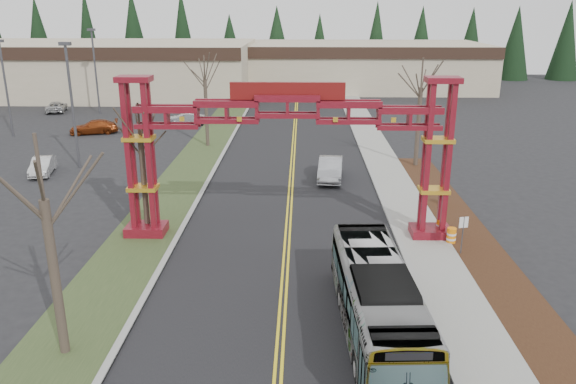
{
  "coord_description": "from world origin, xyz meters",
  "views": [
    {
      "loc": [
        0.78,
        -11.31,
        12.26
      ],
      "look_at": [
        0.11,
        14.67,
        3.71
      ],
      "focal_mm": 35.0,
      "sensor_mm": 36.0,
      "label": 1
    }
  ],
  "objects_px": {
    "parked_car_mid_a": "(94,127)",
    "transit_bus": "(377,301)",
    "retail_building_east": "(361,66)",
    "retail_building_west": "(94,68)",
    "bare_tree_median_near": "(44,201)",
    "light_pole_far": "(95,65)",
    "bare_tree_median_mid": "(141,141)",
    "light_pole_near": "(71,97)",
    "barrel_north": "(444,200)",
    "barrel_mid": "(441,227)",
    "gateway_arch": "(288,132)",
    "silver_sedan": "(330,169)",
    "parked_car_far_b": "(57,107)",
    "barrel_south": "(451,236)",
    "light_pole_mid": "(5,82)",
    "street_sign": "(463,228)",
    "parked_car_far_a": "(186,119)",
    "bare_tree_median_far": "(205,80)",
    "parked_car_near_b": "(42,166)",
    "bare_tree_right_far": "(421,88)"
  },
  "relations": [
    {
      "from": "gateway_arch",
      "to": "retail_building_east",
      "type": "bearing_deg",
      "value": 80.83
    },
    {
      "from": "light_pole_near",
      "to": "silver_sedan",
      "type": "bearing_deg",
      "value": -8.18
    },
    {
      "from": "barrel_south",
      "to": "bare_tree_right_far",
      "type": "bearing_deg",
      "value": 86.1
    },
    {
      "from": "retail_building_east",
      "to": "street_sign",
      "type": "bearing_deg",
      "value": -90.82
    },
    {
      "from": "parked_car_far_b",
      "to": "light_pole_mid",
      "type": "xyz_separation_m",
      "value": [
        1.38,
        -13.76,
        4.79
      ]
    },
    {
      "from": "retail_building_west",
      "to": "parked_car_mid_a",
      "type": "relative_size",
      "value": 9.62
    },
    {
      "from": "bare_tree_right_far",
      "to": "light_pole_near",
      "type": "bearing_deg",
      "value": -178.0
    },
    {
      "from": "retail_building_west",
      "to": "parked_car_far_b",
      "type": "relative_size",
      "value": 10.02
    },
    {
      "from": "bare_tree_median_far",
      "to": "light_pole_far",
      "type": "bearing_deg",
      "value": 134.05
    },
    {
      "from": "silver_sedan",
      "to": "parked_car_far_a",
      "type": "xyz_separation_m",
      "value": [
        -14.89,
        20.15,
        -0.13
      ]
    },
    {
      "from": "barrel_north",
      "to": "retail_building_east",
      "type": "bearing_deg",
      "value": 89.98
    },
    {
      "from": "parked_car_near_b",
      "to": "parked_car_far_a",
      "type": "bearing_deg",
      "value": 56.92
    },
    {
      "from": "retail_building_east",
      "to": "parked_car_far_a",
      "type": "distance_m",
      "value": 37.9
    },
    {
      "from": "gateway_arch",
      "to": "retail_building_west",
      "type": "xyz_separation_m",
      "value": [
        -30.0,
        53.96,
        -2.22
      ]
    },
    {
      "from": "parked_car_near_b",
      "to": "barrel_north",
      "type": "height_order",
      "value": "parked_car_near_b"
    },
    {
      "from": "street_sign",
      "to": "light_pole_mid",
      "type": "bearing_deg",
      "value": 143.55
    },
    {
      "from": "retail_building_east",
      "to": "parked_car_mid_a",
      "type": "xyz_separation_m",
      "value": [
        -30.48,
        -35.36,
        -2.82
      ]
    },
    {
      "from": "light_pole_near",
      "to": "parked_car_far_b",
      "type": "bearing_deg",
      "value": 116.36
    },
    {
      "from": "parked_car_mid_a",
      "to": "light_pole_near",
      "type": "xyz_separation_m",
      "value": [
        3.28,
        -12.64,
        4.98
      ]
    },
    {
      "from": "retail_building_west",
      "to": "bare_tree_median_near",
      "type": "height_order",
      "value": "bare_tree_median_near"
    },
    {
      "from": "transit_bus",
      "to": "parked_car_far_b",
      "type": "relative_size",
      "value": 2.32
    },
    {
      "from": "light_pole_mid",
      "to": "street_sign",
      "type": "height_order",
      "value": "light_pole_mid"
    },
    {
      "from": "parked_car_mid_a",
      "to": "barrel_north",
      "type": "xyz_separation_m",
      "value": [
        30.46,
        -21.35,
        -0.25
      ]
    },
    {
      "from": "retail_building_east",
      "to": "bare_tree_median_far",
      "type": "relative_size",
      "value": 4.59
    },
    {
      "from": "silver_sedan",
      "to": "light_pole_far",
      "type": "bearing_deg",
      "value": 139.63
    },
    {
      "from": "retail_building_west",
      "to": "light_pole_mid",
      "type": "bearing_deg",
      "value": -86.41
    },
    {
      "from": "parked_car_mid_a",
      "to": "transit_bus",
      "type": "bearing_deg",
      "value": 17.47
    },
    {
      "from": "transit_bus",
      "to": "parked_car_near_b",
      "type": "distance_m",
      "value": 31.75
    },
    {
      "from": "retail_building_west",
      "to": "bare_tree_median_mid",
      "type": "bearing_deg",
      "value": -67.72
    },
    {
      "from": "retail_building_east",
      "to": "transit_bus",
      "type": "xyz_separation_m",
      "value": [
        -6.27,
        -71.94,
        -2.03
      ]
    },
    {
      "from": "retail_building_west",
      "to": "barrel_north",
      "type": "height_order",
      "value": "retail_building_west"
    },
    {
      "from": "barrel_mid",
      "to": "barrel_north",
      "type": "xyz_separation_m",
      "value": [
        1.34,
        4.94,
        -0.04
      ]
    },
    {
      "from": "silver_sedan",
      "to": "parked_car_far_b",
      "type": "distance_m",
      "value": 42.79
    },
    {
      "from": "retail_building_west",
      "to": "light_pole_near",
      "type": "xyz_separation_m",
      "value": [
        12.8,
        -40.0,
        1.92
      ]
    },
    {
      "from": "silver_sedan",
      "to": "barrel_south",
      "type": "distance_m",
      "value": 13.44
    },
    {
      "from": "silver_sedan",
      "to": "bare_tree_right_far",
      "type": "xyz_separation_m",
      "value": [
        7.09,
        3.84,
        5.5
      ]
    },
    {
      "from": "parked_car_mid_a",
      "to": "gateway_arch",
      "type": "bearing_deg",
      "value": 21.57
    },
    {
      "from": "bare_tree_median_near",
      "to": "light_pole_far",
      "type": "xyz_separation_m",
      "value": [
        -15.82,
        49.29,
        -0.24
      ]
    },
    {
      "from": "gateway_arch",
      "to": "barrel_north",
      "type": "relative_size",
      "value": 20.52
    },
    {
      "from": "light_pole_mid",
      "to": "gateway_arch",
      "type": "bearing_deg",
      "value": -41.75
    },
    {
      "from": "bare_tree_median_mid",
      "to": "light_pole_mid",
      "type": "bearing_deg",
      "value": 129.06
    },
    {
      "from": "light_pole_far",
      "to": "bare_tree_median_mid",
      "type": "bearing_deg",
      "value": -67.13
    },
    {
      "from": "transit_bus",
      "to": "parked_car_far_b",
      "type": "distance_m",
      "value": 59.18
    },
    {
      "from": "retail_building_west",
      "to": "parked_car_near_b",
      "type": "relative_size",
      "value": 11.54
    },
    {
      "from": "light_pole_near",
      "to": "barrel_south",
      "type": "height_order",
      "value": "light_pole_near"
    },
    {
      "from": "silver_sedan",
      "to": "light_pole_far",
      "type": "relative_size",
      "value": 0.5
    },
    {
      "from": "transit_bus",
      "to": "parked_car_mid_a",
      "type": "bearing_deg",
      "value": 120.74
    },
    {
      "from": "bare_tree_median_far",
      "to": "silver_sedan",
      "type": "bearing_deg",
      "value": -43.55
    },
    {
      "from": "light_pole_mid",
      "to": "light_pole_far",
      "type": "xyz_separation_m",
      "value": [
        4.37,
        12.63,
        0.34
      ]
    },
    {
      "from": "retail_building_west",
      "to": "bare_tree_median_near",
      "type": "relative_size",
      "value": 5.5
    }
  ]
}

